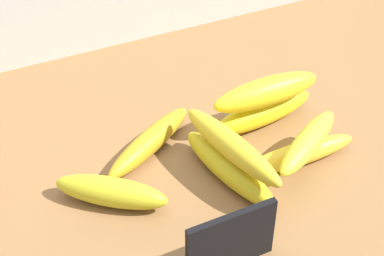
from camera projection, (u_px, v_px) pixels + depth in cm
name	position (u px, v px, depth cm)	size (l,w,h in cm)	color
counter_top	(253.00, 166.00, 83.79)	(110.00, 76.00, 3.00)	brown
chalkboard_sign	(231.00, 243.00, 65.90)	(11.00, 1.80, 8.40)	black
banana_0	(263.00, 112.00, 88.03)	(17.56, 4.05, 4.05)	yellow
banana_1	(228.00, 168.00, 78.48)	(17.78, 3.87, 3.87)	gold
banana_2	(111.00, 192.00, 74.88)	(15.06, 3.89, 3.89)	gold
banana_3	(150.00, 142.00, 83.11)	(18.25, 3.35, 3.35)	#B9931C
banana_4	(298.00, 154.00, 81.07)	(17.83, 3.22, 3.22)	yellow
banana_5	(266.00, 92.00, 84.95)	(17.33, 4.20, 4.20)	yellow
banana_6	(308.00, 142.00, 78.07)	(15.38, 3.29, 3.29)	gold
banana_7	(231.00, 146.00, 76.43)	(18.85, 3.37, 3.37)	yellow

